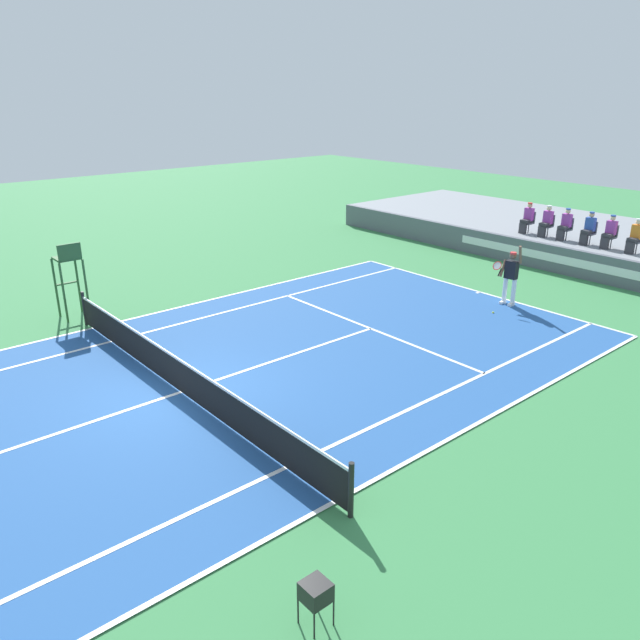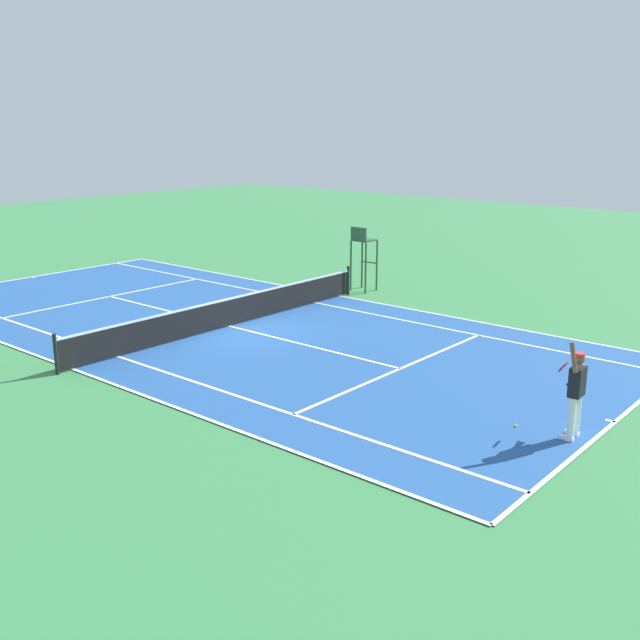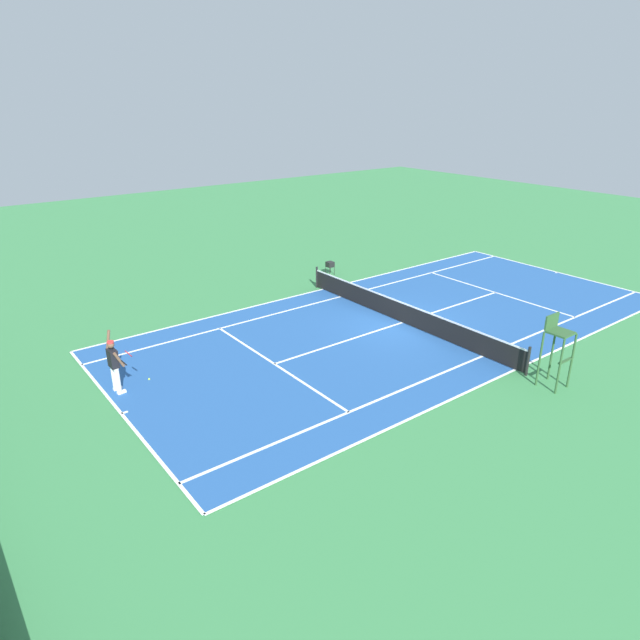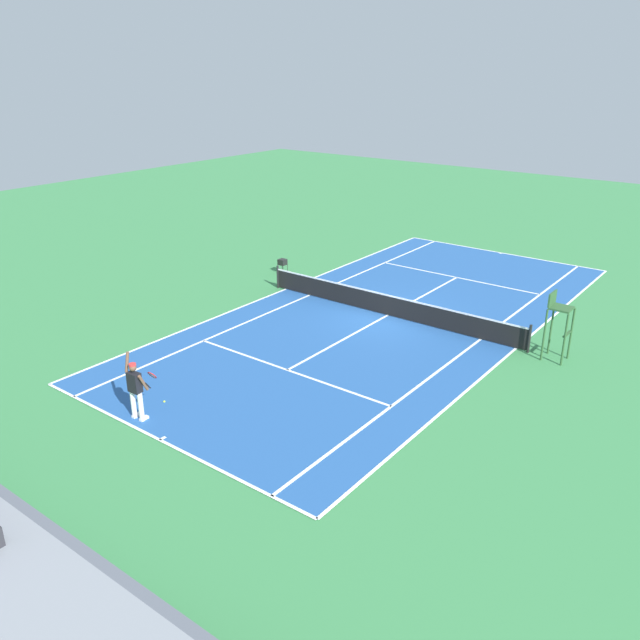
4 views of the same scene
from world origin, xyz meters
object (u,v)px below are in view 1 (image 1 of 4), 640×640
object	(u,v)px
spectator_seated_0	(527,218)
umpire_chair	(69,270)
spectator_seated_3	(589,229)
spectator_seated_1	(547,222)
spectator_seated_4	(610,232)
spectator_seated_2	(565,225)
tennis_player	(510,276)
spectator_seated_5	(635,237)
tennis_ball	(493,313)
ball_hopper	(316,591)

from	to	relation	value
spectator_seated_0	umpire_chair	xyz separation A→B (m)	(-5.01, -17.50, -0.11)
spectator_seated_3	umpire_chair	size ratio (longest dim) A/B	0.52
spectator_seated_1	umpire_chair	distance (m)	18.47
spectator_seated_4	spectator_seated_0	bearing A→B (deg)	180.00
spectator_seated_2	tennis_player	world-z (taller)	spectator_seated_2
tennis_player	spectator_seated_1	bearing A→B (deg)	111.06
spectator_seated_4	tennis_player	size ratio (longest dim) A/B	0.61
spectator_seated_0	tennis_player	bearing A→B (deg)	-61.95
spectator_seated_5	tennis_ball	distance (m)	7.37
spectator_seated_2	ball_hopper	world-z (taller)	spectator_seated_2
umpire_chair	spectator_seated_4	bearing A→B (deg)	63.97
spectator_seated_2	spectator_seated_4	xyz separation A→B (m)	(1.82, 0.00, 0.00)
tennis_player	ball_hopper	world-z (taller)	tennis_player
spectator_seated_1	spectator_seated_2	bearing A→B (deg)	0.00
spectator_seated_2	spectator_seated_3	world-z (taller)	same
spectator_seated_0	spectator_seated_1	bearing A→B (deg)	0.00
spectator_seated_3	ball_hopper	world-z (taller)	spectator_seated_3
spectator_seated_1	tennis_player	size ratio (longest dim) A/B	0.61
spectator_seated_1	tennis_ball	xyz separation A→B (m)	(2.52, -7.11, -1.63)
spectator_seated_0	spectator_seated_5	distance (m)	4.49
spectator_seated_2	spectator_seated_3	xyz separation A→B (m)	(0.99, 0.00, 0.00)
tennis_player	umpire_chair	world-z (taller)	umpire_chair
spectator_seated_2	tennis_player	distance (m)	6.22
ball_hopper	spectator_seated_4	bearing A→B (deg)	105.95
tennis_ball	spectator_seated_0	bearing A→B (deg)	115.60
spectator_seated_0	tennis_ball	world-z (taller)	spectator_seated_0
spectator_seated_0	spectator_seated_5	bearing A→B (deg)	0.00
spectator_seated_3	spectator_seated_5	world-z (taller)	same
spectator_seated_1	spectator_seated_5	world-z (taller)	same
spectator_seated_1	spectator_seated_3	distance (m)	1.82
spectator_seated_2	spectator_seated_5	size ratio (longest dim) A/B	1.00
tennis_player	umpire_chair	size ratio (longest dim) A/B	0.85
spectator_seated_2	tennis_player	xyz separation A→B (m)	(1.48, -6.00, -0.67)
spectator_seated_2	spectator_seated_5	xyz separation A→B (m)	(2.78, 0.00, 0.00)
spectator_seated_0	spectator_seated_4	xyz separation A→B (m)	(3.54, 0.00, 0.00)
spectator_seated_5	tennis_ball	world-z (taller)	spectator_seated_5
spectator_seated_3	tennis_player	distance (m)	6.06
spectator_seated_3	tennis_ball	distance (m)	7.33
spectator_seated_4	spectator_seated_5	xyz separation A→B (m)	(0.95, 0.00, 0.00)
spectator_seated_1	spectator_seated_3	bearing A→B (deg)	0.00
spectator_seated_3	tennis_ball	xyz separation A→B (m)	(0.70, -7.11, -1.63)
spectator_seated_2	spectator_seated_0	bearing A→B (deg)	180.00
spectator_seated_4	ball_hopper	size ratio (longest dim) A/B	1.81
spectator_seated_4	tennis_ball	world-z (taller)	spectator_seated_4
spectator_seated_1	spectator_seated_4	world-z (taller)	same
spectator_seated_0	ball_hopper	world-z (taller)	spectator_seated_0
spectator_seated_4	umpire_chair	world-z (taller)	umpire_chair
spectator_seated_1	tennis_ball	size ratio (longest dim) A/B	18.60
ball_hopper	tennis_ball	bearing A→B (deg)	114.80
spectator_seated_4	tennis_player	bearing A→B (deg)	-93.25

